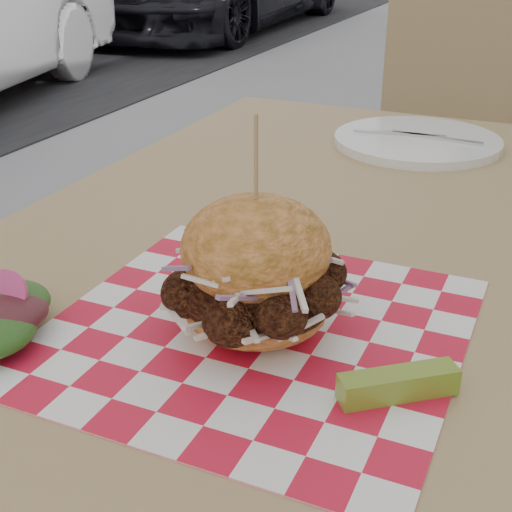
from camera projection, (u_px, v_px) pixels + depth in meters
name	position (u px, v px, depth m)	size (l,w,h in m)	color
patio_table	(338.00, 295.00, 0.87)	(0.80, 1.20, 0.75)	tan
patio_chair	(454.00, 169.00, 1.67)	(0.44, 0.45, 0.95)	tan
paper_liner	(256.00, 330.00, 0.65)	(0.36, 0.36, 0.00)	red
sandwich	(256.00, 275.00, 0.62)	(0.17, 0.17, 0.20)	#E98B41
pickle_spear	(398.00, 384.00, 0.55)	(0.10, 0.02, 0.02)	#83A630
place_setting	(417.00, 141.00, 1.16)	(0.27, 0.27, 0.02)	white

